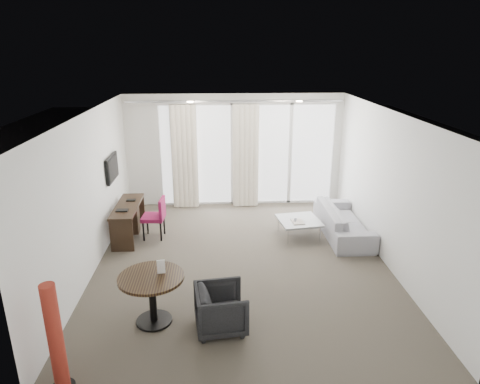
{
  "coord_description": "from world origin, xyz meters",
  "views": [
    {
      "loc": [
        -0.39,
        -6.7,
        3.6
      ],
      "look_at": [
        0.0,
        0.6,
        1.1
      ],
      "focal_mm": 32.0,
      "sensor_mm": 36.0,
      "label": 1
    }
  ],
  "objects_px": {
    "desk": "(129,221)",
    "rattan_chair_a": "(260,172)",
    "coffee_table": "(299,228)",
    "sofa": "(343,221)",
    "tub_armchair": "(221,309)",
    "rattan_chair_b": "(300,165)",
    "red_lamp": "(55,338)",
    "round_table": "(153,299)",
    "desk_chair": "(153,218)"
  },
  "relations": [
    {
      "from": "red_lamp",
      "to": "sofa",
      "type": "xyz_separation_m",
      "value": [
        4.25,
        3.88,
        -0.36
      ]
    },
    {
      "from": "desk",
      "to": "tub_armchair",
      "type": "bearing_deg",
      "value": -59.41
    },
    {
      "from": "rattan_chair_a",
      "to": "red_lamp",
      "type": "bearing_deg",
      "value": -102.71
    },
    {
      "from": "desk",
      "to": "round_table",
      "type": "height_order",
      "value": "round_table"
    },
    {
      "from": "round_table",
      "to": "sofa",
      "type": "distance_m",
      "value": 4.35
    },
    {
      "from": "rattan_chair_b",
      "to": "tub_armchair",
      "type": "bearing_deg",
      "value": -133.49
    },
    {
      "from": "sofa",
      "to": "tub_armchair",
      "type": "bearing_deg",
      "value": 139.67
    },
    {
      "from": "desk_chair",
      "to": "sofa",
      "type": "height_order",
      "value": "desk_chair"
    },
    {
      "from": "tub_armchair",
      "to": "coffee_table",
      "type": "height_order",
      "value": "tub_armchair"
    },
    {
      "from": "desk_chair",
      "to": "red_lamp",
      "type": "xyz_separation_m",
      "value": [
        -0.48,
        -3.93,
        0.24
      ]
    },
    {
      "from": "round_table",
      "to": "rattan_chair_a",
      "type": "bearing_deg",
      "value": 71.32
    },
    {
      "from": "coffee_table",
      "to": "round_table",
      "type": "bearing_deg",
      "value": -133.05
    },
    {
      "from": "coffee_table",
      "to": "rattan_chair_a",
      "type": "height_order",
      "value": "rattan_chair_a"
    },
    {
      "from": "sofa",
      "to": "rattan_chair_b",
      "type": "xyz_separation_m",
      "value": [
        -0.22,
        3.62,
        0.16
      ]
    },
    {
      "from": "desk",
      "to": "desk_chair",
      "type": "relative_size",
      "value": 1.71
    },
    {
      "from": "tub_armchair",
      "to": "rattan_chair_b",
      "type": "xyz_separation_m",
      "value": [
        2.26,
        6.53,
        0.15
      ]
    },
    {
      "from": "coffee_table",
      "to": "sofa",
      "type": "xyz_separation_m",
      "value": [
        0.9,
        0.04,
        0.11
      ]
    },
    {
      "from": "rattan_chair_a",
      "to": "rattan_chair_b",
      "type": "xyz_separation_m",
      "value": [
        1.15,
        0.3,
        0.08
      ]
    },
    {
      "from": "round_table",
      "to": "coffee_table",
      "type": "bearing_deg",
      "value": 46.95
    },
    {
      "from": "desk_chair",
      "to": "tub_armchair",
      "type": "distance_m",
      "value": 3.24
    },
    {
      "from": "desk",
      "to": "rattan_chair_a",
      "type": "height_order",
      "value": "rattan_chair_a"
    },
    {
      "from": "red_lamp",
      "to": "sofa",
      "type": "relative_size",
      "value": 0.66
    },
    {
      "from": "desk_chair",
      "to": "round_table",
      "type": "bearing_deg",
      "value": -78.07
    },
    {
      "from": "rattan_chair_a",
      "to": "rattan_chair_b",
      "type": "relative_size",
      "value": 0.82
    },
    {
      "from": "rattan_chair_a",
      "to": "rattan_chair_b",
      "type": "height_order",
      "value": "rattan_chair_b"
    },
    {
      "from": "desk",
      "to": "rattan_chair_a",
      "type": "bearing_deg",
      "value": 47.68
    },
    {
      "from": "tub_armchair",
      "to": "sofa",
      "type": "relative_size",
      "value": 0.34
    },
    {
      "from": "rattan_chair_b",
      "to": "sofa",
      "type": "bearing_deg",
      "value": -110.99
    },
    {
      "from": "round_table",
      "to": "tub_armchair",
      "type": "height_order",
      "value": "round_table"
    },
    {
      "from": "red_lamp",
      "to": "tub_armchair",
      "type": "relative_size",
      "value": 1.95
    },
    {
      "from": "sofa",
      "to": "rattan_chair_a",
      "type": "bearing_deg",
      "value": 22.32
    },
    {
      "from": "desk",
      "to": "rattan_chair_b",
      "type": "relative_size",
      "value": 1.56
    },
    {
      "from": "red_lamp",
      "to": "rattan_chair_a",
      "type": "xyz_separation_m",
      "value": [
        2.89,
        7.19,
        -0.28
      ]
    },
    {
      "from": "red_lamp",
      "to": "sofa",
      "type": "bearing_deg",
      "value": 42.39
    },
    {
      "from": "red_lamp",
      "to": "rattan_chair_a",
      "type": "height_order",
      "value": "red_lamp"
    },
    {
      "from": "desk",
      "to": "sofa",
      "type": "distance_m",
      "value": 4.27
    },
    {
      "from": "desk",
      "to": "tub_armchair",
      "type": "xyz_separation_m",
      "value": [
        1.79,
        -3.03,
        -0.03
      ]
    },
    {
      "from": "red_lamp",
      "to": "tub_armchair",
      "type": "xyz_separation_m",
      "value": [
        1.77,
        0.96,
        -0.35
      ]
    },
    {
      "from": "rattan_chair_a",
      "to": "round_table",
      "type": "bearing_deg",
      "value": -99.53
    },
    {
      "from": "desk_chair",
      "to": "red_lamp",
      "type": "distance_m",
      "value": 3.97
    },
    {
      "from": "round_table",
      "to": "rattan_chair_a",
      "type": "height_order",
      "value": "rattan_chair_a"
    },
    {
      "from": "red_lamp",
      "to": "rattan_chair_a",
      "type": "distance_m",
      "value": 7.75
    },
    {
      "from": "tub_armchair",
      "to": "rattan_chair_a",
      "type": "bearing_deg",
      "value": -17.42
    },
    {
      "from": "sofa",
      "to": "coffee_table",
      "type": "bearing_deg",
      "value": 92.7
    },
    {
      "from": "tub_armchair",
      "to": "rattan_chair_b",
      "type": "relative_size",
      "value": 0.74
    },
    {
      "from": "tub_armchair",
      "to": "sofa",
      "type": "bearing_deg",
      "value": -47.61
    },
    {
      "from": "red_lamp",
      "to": "rattan_chair_b",
      "type": "relative_size",
      "value": 1.44
    },
    {
      "from": "rattan_chair_a",
      "to": "coffee_table",
      "type": "bearing_deg",
      "value": -73.07
    },
    {
      "from": "round_table",
      "to": "coffee_table",
      "type": "height_order",
      "value": "round_table"
    },
    {
      "from": "desk",
      "to": "rattan_chair_a",
      "type": "relative_size",
      "value": 1.9
    }
  ]
}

